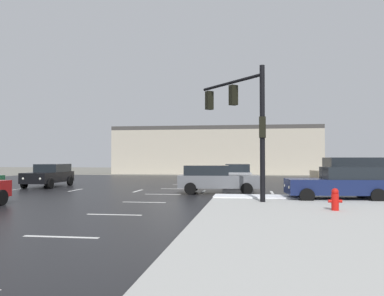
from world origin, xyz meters
TOP-DOWN VIEW (x-y plane):
  - ground_plane at (0.00, 0.00)m, footprint 120.00×120.00m
  - road_asphalt at (0.00, 0.00)m, footprint 44.00×44.00m
  - snow_strip_curbside at (5.00, -4.00)m, footprint 4.00×1.60m
  - lane_markings at (1.20, -1.38)m, footprint 36.15×36.15m
  - traffic_signal_mast at (4.48, -5.20)m, footprint 3.09×3.69m
  - fire_hydrant at (7.75, -8.64)m, footprint 0.48×0.26m
  - strip_building_background at (0.41, 29.46)m, footprint 26.41×8.00m
  - sedan_silver at (3.89, 4.52)m, footprint 2.18×4.60m
  - suv_tan at (10.75, 0.24)m, footprint 4.98×2.56m
  - sedan_navy at (8.86, -4.31)m, footprint 4.64×2.31m
  - sedan_black at (-9.11, 2.62)m, footprint 2.10×4.57m
  - sedan_grey at (2.81, -0.96)m, footprint 4.61×2.22m

SIDE VIEW (x-z plane):
  - ground_plane at x=0.00m, z-range 0.00..0.00m
  - road_asphalt at x=0.00m, z-range 0.00..0.02m
  - lane_markings at x=1.20m, z-range 0.02..0.03m
  - snow_strip_curbside at x=5.00m, z-range 0.14..0.20m
  - fire_hydrant at x=7.75m, z-range 0.14..0.93m
  - sedan_silver at x=3.89m, z-range 0.06..1.64m
  - sedan_navy at x=8.86m, z-range 0.06..1.64m
  - sedan_black at x=-9.11m, z-range 0.06..1.64m
  - sedan_grey at x=2.81m, z-range 0.06..1.64m
  - suv_tan at x=10.75m, z-range 0.08..2.11m
  - strip_building_background at x=0.41m, z-range 0.00..6.09m
  - traffic_signal_mast at x=4.48m, z-range 1.11..7.00m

